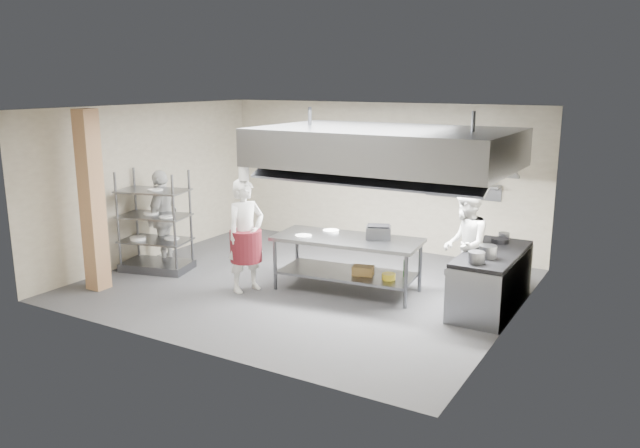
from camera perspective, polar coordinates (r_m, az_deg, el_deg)
The scene contains 23 objects.
floor at distance 10.80m, azimuth -1.53°, elevation -5.55°, with size 7.00×7.00×0.00m, color #333336.
ceiling at distance 10.25m, azimuth -1.63°, elevation 10.56°, with size 7.00×7.00×0.00m, color silver.
wall_back at distance 13.03m, azimuth 5.40°, elevation 4.41°, with size 7.00×7.00×0.00m, color tan.
wall_left at distance 12.60m, azimuth -15.27°, elevation 3.70°, with size 6.00×6.00×0.00m, color tan.
wall_right at distance 9.12m, azimuth 17.48°, elevation 0.12°, with size 6.00×6.00×0.00m, color tan.
column at distance 10.90m, azimuth -20.12°, elevation 1.97°, with size 0.30×0.30×3.00m, color tan.
exhaust_hood at distance 10.04m, azimuth 5.98°, elevation 7.00°, with size 4.00×2.50×0.60m, color slate.
hood_strip_a at distance 10.47m, azimuth 1.43°, elevation 5.56°, with size 1.60×0.12×0.04m, color white.
hood_strip_b at distance 9.75m, azimuth 10.78°, elevation 4.77°, with size 1.60×0.12×0.04m, color white.
wall_shelf at distance 12.25m, azimuth 12.75°, elevation 3.59°, with size 1.50×0.28×0.04m, color slate.
island at distance 10.38m, azimuth 2.50°, elevation -3.70°, with size 2.42×1.01×0.91m, color slate, non-canonical shape.
island_worktop at distance 10.27m, azimuth 2.52°, elevation -1.43°, with size 2.42×1.01×0.06m, color slate.
island_undershelf at distance 10.43m, azimuth 2.49°, elevation -4.51°, with size 2.22×0.91×0.04m, color slate.
pass_rack at distance 11.78m, azimuth -14.87°, elevation 0.25°, with size 1.23×0.72×1.85m, color slate, non-canonical shape.
cooking_range at distance 9.96m, azimuth 15.36°, elevation -5.11°, with size 0.80×2.00×0.84m, color gray.
range_top at distance 9.83m, azimuth 15.51°, elevation -2.62°, with size 0.78×1.96×0.06m, color black.
chef_head at distance 10.34m, azimuth -6.79°, elevation -1.07°, with size 0.69×0.45×1.88m, color silver.
chef_line at distance 10.09m, azimuth 13.12°, elevation -1.93°, with size 0.87×0.68×1.79m, color silver.
chef_plating at distance 12.20m, azimuth -14.18°, elevation 0.62°, with size 1.06×0.44×1.80m, color silver.
griddle at distance 10.24m, azimuth 5.37°, elevation -0.77°, with size 0.40×0.31×0.20m, color slate.
wicker_basket at distance 10.27m, azimuth 3.96°, elevation -4.27°, with size 0.34×0.23×0.15m, color brown.
stockpot at distance 9.46m, azimuth 15.09°, elevation -2.45°, with size 0.26×0.26×0.18m, color slate.
plate_stack at distance 11.85m, azimuth -14.78°, elevation -1.32°, with size 0.28×0.28×0.05m, color white.
Camera 1 is at (5.40, -8.71, 3.44)m, focal length 35.00 mm.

